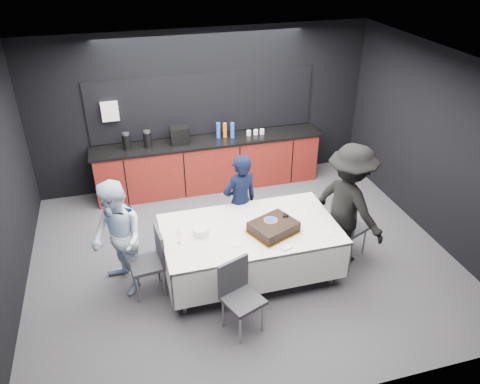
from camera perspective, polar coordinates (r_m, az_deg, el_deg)
name	(u,v)px	position (r m, az deg, el deg)	size (l,w,h in m)	color
ground	(242,257)	(6.97, 0.22, -7.88)	(6.00, 6.00, 0.00)	#47464C
room_shell	(242,141)	(6.00, 0.26, 6.22)	(6.04, 5.04, 2.82)	white
kitchenette	(208,160)	(8.51, -3.94, 3.94)	(4.10, 0.64, 2.05)	maroon
party_table	(250,237)	(6.28, 1.23, -5.45)	(2.32, 1.32, 0.78)	#99999E
cake_assembly	(273,227)	(6.10, 4.10, -4.30)	(0.74, 0.69, 0.18)	gold
plate_stack	(201,231)	(6.07, -4.78, -4.80)	(0.21, 0.21, 0.10)	white
loose_plate_near	(236,242)	(5.94, -0.48, -6.06)	(0.22, 0.22, 0.01)	white
loose_plate_right_a	(306,212)	(6.57, 8.10, -2.48)	(0.20, 0.20, 0.01)	white
loose_plate_right_b	(327,233)	(6.20, 10.56, -4.93)	(0.19, 0.19, 0.01)	white
loose_plate_far	(248,210)	(6.55, 1.04, -2.25)	(0.21, 0.21, 0.01)	white
fork_pile	(286,248)	(5.86, 5.67, -6.75)	(0.14, 0.09, 0.02)	white
champagne_flute	(178,233)	(5.88, -7.52, -4.97)	(0.06, 0.06, 0.22)	white
chair_left	(152,257)	(6.19, -10.65, -7.85)	(0.46, 0.46, 0.92)	#303036
chair_right	(347,224)	(6.88, 12.86, -3.84)	(0.55, 0.55, 0.92)	#303036
chair_near	(239,291)	(5.60, -0.15, -12.00)	(0.55, 0.55, 0.92)	#303036
person_center	(240,203)	(6.77, 0.02, -1.29)	(0.55, 0.36, 1.52)	black
person_left	(118,239)	(6.16, -14.70, -5.57)	(0.78, 0.60, 1.60)	silver
person_right	(349,205)	(6.61, 13.10, -1.60)	(1.16, 0.67, 1.80)	black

